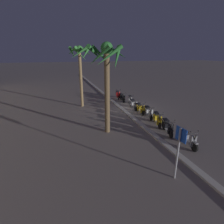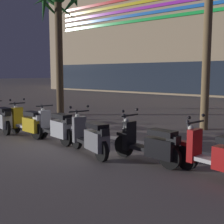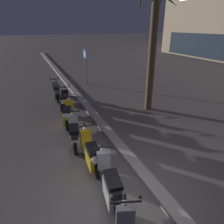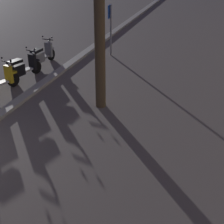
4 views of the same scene
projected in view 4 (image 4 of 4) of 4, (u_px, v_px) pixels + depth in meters
scooter_grey_mid_rear at (41, 56)px, 15.21m from camera, size 1.85×0.56×1.17m
scooter_black_far_back at (21, 68)px, 13.62m from camera, size 1.80×0.74×1.17m
crossing_sign at (110, 24)px, 16.09m from camera, size 0.60×0.14×2.40m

